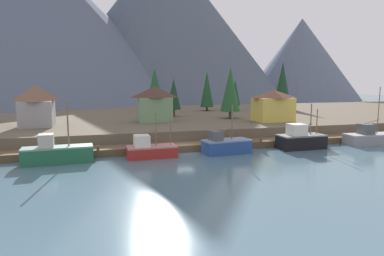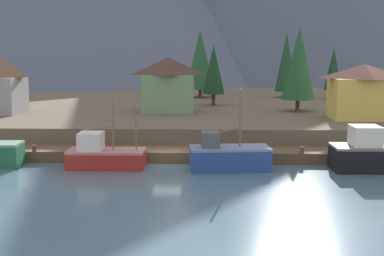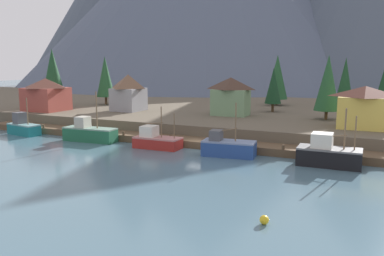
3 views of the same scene
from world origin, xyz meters
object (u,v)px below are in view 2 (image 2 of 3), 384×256
object	(u,v)px
fishing_boat_black	(373,154)
conifer_centre	(299,63)
conifer_back_right	(200,59)
house_green	(168,84)
conifer_near_right	(333,69)
conifer_mid_right	(286,62)
fishing_boat_red	(104,155)
fishing_boat_blue	(228,156)
conifer_back_left	(213,70)
house_yellow	(363,91)

from	to	relation	value
fishing_boat_black	conifer_centre	distance (m)	22.66
conifer_back_right	house_green	bearing A→B (deg)	-99.76
conifer_near_right	conifer_mid_right	world-z (taller)	conifer_mid_right
conifer_near_right	fishing_boat_black	bearing A→B (deg)	-98.22
fishing_boat_red	conifer_near_right	world-z (taller)	conifer_near_right
fishing_boat_blue	conifer_back_left	world-z (taller)	conifer_back_left
conifer_back_left	conifer_centre	size ratio (longest dim) A/B	0.79
fishing_boat_black	conifer_back_left	size ratio (longest dim) A/B	0.86
fishing_boat_red	house_green	size ratio (longest dim) A/B	0.98
fishing_boat_red	conifer_back_left	xyz separation A→B (m)	(9.59, 27.81, 6.37)
fishing_boat_blue	fishing_boat_black	world-z (taller)	fishing_boat_blue
fishing_boat_blue	house_yellow	distance (m)	21.47
fishing_boat_red	fishing_boat_blue	size ratio (longest dim) A/B	0.95
fishing_boat_blue	conifer_centre	distance (m)	24.58
fishing_boat_blue	house_green	distance (m)	21.50
house_yellow	conifer_mid_right	size ratio (longest dim) A/B	0.71
conifer_near_right	conifer_centre	xyz separation A→B (m)	(-8.32, -16.93, 1.31)
house_yellow	conifer_centre	size ratio (longest dim) A/B	0.69
conifer_mid_right	conifer_back_left	bearing A→B (deg)	-133.40
fishing_boat_blue	conifer_mid_right	size ratio (longest dim) A/B	0.67
house_green	conifer_mid_right	distance (m)	27.14
house_yellow	conifer_back_left	world-z (taller)	conifer_back_left
house_yellow	conifer_mid_right	world-z (taller)	conifer_mid_right
house_yellow	conifer_mid_right	bearing A→B (deg)	100.16
house_yellow	house_green	size ratio (longest dim) A/B	1.09
fishing_boat_red	house_yellow	distance (m)	29.93
conifer_near_right	conifer_centre	distance (m)	18.91
fishing_boat_black	conifer_mid_right	xyz separation A→B (m)	(-1.54, 40.44, 6.78)
conifer_back_right	conifer_centre	world-z (taller)	conifer_back_right
fishing_boat_blue	conifer_mid_right	distance (m)	42.55
conifer_back_right	conifer_mid_right	bearing A→B (deg)	1.65
conifer_back_left	conifer_back_right	size ratio (longest dim) A/B	0.76
conifer_mid_right	conifer_centre	world-z (taller)	conifer_centre
house_green	conifer_back_left	distance (m)	10.11
house_green	conifer_back_left	world-z (taller)	conifer_back_left
fishing_boat_blue	conifer_centre	world-z (taller)	conifer_centre
fishing_boat_blue	house_yellow	bearing A→B (deg)	36.58
fishing_boat_red	house_green	bearing A→B (deg)	77.57
house_green	conifer_back_right	distance (m)	20.82
conifer_mid_right	conifer_back_right	bearing A→B (deg)	-178.35
fishing_boat_black	house_yellow	xyz separation A→B (m)	(3.16, 14.17, 4.20)
fishing_boat_red	fishing_boat_blue	bearing A→B (deg)	-2.61
fishing_boat_blue	conifer_back_right	xyz separation A→B (m)	(-3.21, 40.20, 7.52)
fishing_boat_black	conifer_near_right	size ratio (longest dim) A/B	0.89
conifer_near_right	conifer_mid_right	distance (m)	7.46
conifer_centre	fishing_boat_blue	bearing A→B (deg)	-113.64
fishing_boat_blue	house_yellow	size ratio (longest dim) A/B	0.95
conifer_back_right	conifer_back_left	bearing A→B (deg)	-80.18
conifer_near_right	conifer_mid_right	size ratio (longest dim) A/B	0.78
fishing_boat_black	house_yellow	distance (m)	15.12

